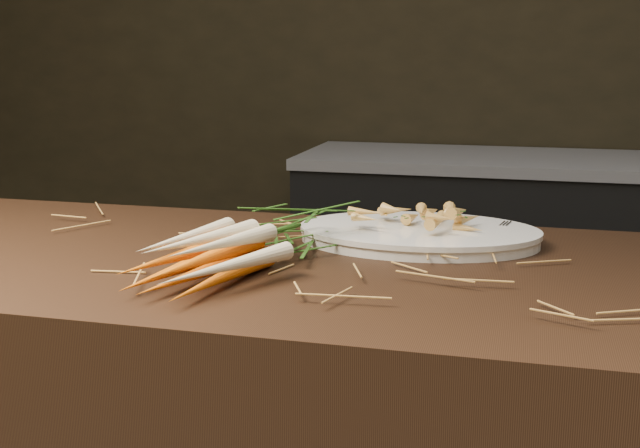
# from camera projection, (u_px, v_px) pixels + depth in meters

# --- Properties ---
(back_counter) EXTENTS (1.82, 0.62, 0.84)m
(back_counter) POSITION_uv_depth(u_px,v_px,m) (539.00, 266.00, 3.05)
(back_counter) COLOR black
(back_counter) RESTS_ON ground
(straw_bedding) EXTENTS (1.40, 0.60, 0.02)m
(straw_bedding) POSITION_uv_depth(u_px,v_px,m) (365.00, 259.00, 1.25)
(straw_bedding) COLOR olive
(straw_bedding) RESTS_ON main_counter
(root_veg_bunch) EXTENTS (0.25, 0.48, 0.09)m
(root_veg_bunch) POSITION_uv_depth(u_px,v_px,m) (252.00, 238.00, 1.24)
(root_veg_bunch) COLOR #D54E00
(root_veg_bunch) RESTS_ON main_counter
(serving_platter) EXTENTS (0.42, 0.29, 0.02)m
(serving_platter) POSITION_uv_depth(u_px,v_px,m) (419.00, 236.00, 1.39)
(serving_platter) COLOR white
(serving_platter) RESTS_ON main_counter
(roasted_veg_heap) EXTENTS (0.21, 0.16, 0.05)m
(roasted_veg_heap) POSITION_uv_depth(u_px,v_px,m) (419.00, 217.00, 1.38)
(roasted_veg_heap) COLOR #C37F36
(roasted_veg_heap) RESTS_ON serving_platter
(serving_fork) EXTENTS (0.04, 0.16, 0.00)m
(serving_fork) POSITION_uv_depth(u_px,v_px,m) (506.00, 235.00, 1.34)
(serving_fork) COLOR silver
(serving_fork) RESTS_ON serving_platter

